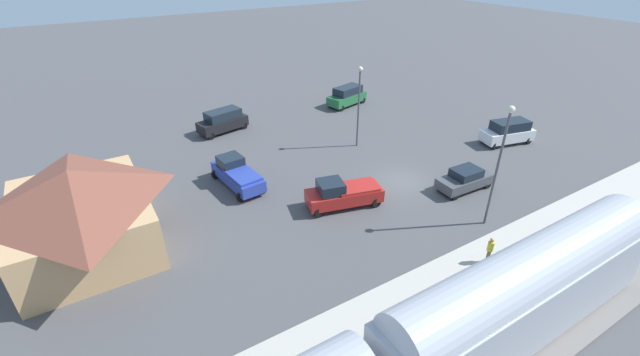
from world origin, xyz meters
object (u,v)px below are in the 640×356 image
object	(u,v)px
station_building	(79,209)
sedan_charcoal	(465,179)
light_pole_lot_center	(359,97)
pickup_blue	(237,174)
pedestrian_on_platform	(490,249)
pickup_red	(343,194)
suv_white	(508,132)
suv_black	(223,121)
light_pole_near_platform	(501,154)
suv_green	(347,96)

from	to	relation	value
station_building	sedan_charcoal	bearing A→B (deg)	-106.20
light_pole_lot_center	pickup_blue	bearing A→B (deg)	95.18
station_building	pedestrian_on_platform	world-z (taller)	station_building
pickup_blue	pickup_red	xyz separation A→B (m)	(-6.69, -5.35, 0.00)
suv_white	suv_black	xyz separation A→B (m)	(16.64, 21.90, 0.00)
suv_white	light_pole_near_platform	world-z (taller)	light_pole_near_platform
pedestrian_on_platform	light_pole_near_platform	world-z (taller)	light_pole_near_platform
pickup_blue	sedan_charcoal	bearing A→B (deg)	-123.31
suv_green	light_pole_lot_center	size ratio (longest dim) A/B	0.71
pedestrian_on_platform	light_pole_lot_center	distance (m)	18.16
suv_white	light_pole_lot_center	bearing A→B (deg)	60.90
pedestrian_on_platform	suv_green	distance (m)	28.63
suv_black	light_pole_near_platform	world-z (taller)	light_pole_near_platform
pedestrian_on_platform	suv_green	world-z (taller)	suv_green
pickup_red	sedan_charcoal	xyz separation A→B (m)	(-2.93, -9.29, -0.15)
suv_green	sedan_charcoal	xyz separation A→B (m)	(-20.42, 3.21, -0.27)
light_pole_near_platform	light_pole_lot_center	xyz separation A→B (m)	(14.60, 0.09, -0.49)
pedestrian_on_platform	pickup_blue	world-z (taller)	pickup_blue
suv_green	sedan_charcoal	distance (m)	20.67
pickup_red	light_pole_lot_center	xyz separation A→B (m)	(7.80, -6.93, 3.66)
station_building	pickup_red	xyz separation A→B (m)	(-4.41, -15.96, -1.78)
pickup_red	pickup_blue	bearing A→B (deg)	38.65
pickup_blue	suv_black	world-z (taller)	suv_black
pedestrian_on_platform	suv_black	world-z (taller)	suv_black
suv_green	light_pole_lot_center	distance (m)	11.72
pickup_red	suv_white	bearing A→B (deg)	-87.38
suv_green	pickup_red	xyz separation A→B (m)	(-17.49, 12.50, -0.12)
pedestrian_on_platform	pickup_red	world-z (taller)	pickup_red
pickup_blue	light_pole_lot_center	bearing A→B (deg)	-84.82
suv_green	suv_black	size ratio (longest dim) A/B	1.01
suv_black	sedan_charcoal	bearing A→B (deg)	-149.96
light_pole_near_platform	suv_black	bearing A→B (deg)	21.45
suv_green	light_pole_lot_center	world-z (taller)	light_pole_lot_center
station_building	light_pole_lot_center	bearing A→B (deg)	-81.56
pickup_red	light_pole_near_platform	xyz separation A→B (m)	(-6.79, -7.01, 4.16)
pedestrian_on_platform	station_building	bearing A→B (deg)	54.15
suv_green	suv_black	bearing A→B (deg)	89.85
suv_green	pickup_red	world-z (taller)	suv_green
light_pole_near_platform	suv_green	bearing A→B (deg)	-12.74
station_building	suv_green	xyz separation A→B (m)	(13.08, -28.47, -1.65)
sedan_charcoal	light_pole_lot_center	xyz separation A→B (m)	(10.74, 2.36, 3.81)
suv_black	light_pole_lot_center	size ratio (longest dim) A/B	0.70
pickup_red	light_pole_lot_center	bearing A→B (deg)	-41.60
suv_white	suv_green	xyz separation A→B (m)	(16.60, 6.85, 0.00)
pedestrian_on_platform	sedan_charcoal	distance (m)	8.87
suv_white	pickup_red	bearing A→B (deg)	92.62
station_building	sedan_charcoal	world-z (taller)	station_building
light_pole_near_platform	light_pole_lot_center	distance (m)	14.60
light_pole_lot_center	pedestrian_on_platform	bearing A→B (deg)	169.22
station_building	suv_white	distance (m)	35.53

